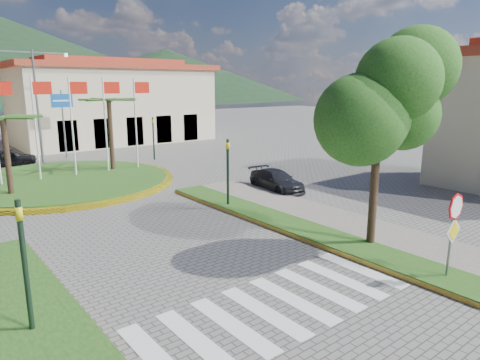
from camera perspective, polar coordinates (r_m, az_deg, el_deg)
sidewalk_right at (r=15.02m, az=27.64°, el=-10.41°), size 4.00×28.00×0.15m
verge_right at (r=13.99m, az=25.59°, el=-11.81°), size 1.60×28.00×0.18m
crosswalk at (r=11.48m, az=4.76°, el=-16.47°), size 8.00×3.00×0.01m
roundabout_island at (r=26.74m, az=-22.65°, el=-0.06°), size 12.70×12.70×6.00m
stop_sign at (r=13.49m, az=26.60°, el=-5.08°), size 0.80×0.11×2.65m
deciduous_tree at (r=14.94m, az=18.21°, el=10.43°), size 3.60×3.60×6.80m
traffic_light_left at (r=10.55m, az=-26.87°, el=-8.97°), size 0.15×0.18×3.20m
traffic_light_right at (r=19.42m, az=-1.63°, el=1.79°), size 0.15×0.18×3.20m
traffic_light_far at (r=33.05m, az=-11.48°, el=6.01°), size 0.18×0.15×3.20m
direction_sign_east at (r=35.70m, az=-22.55°, el=8.34°), size 1.60×0.14×5.20m
street_lamp_centre at (r=34.21m, az=-25.47°, el=9.57°), size 4.80×0.16×8.00m
building_right at (r=44.63m, az=-16.46°, el=9.92°), size 19.08×9.54×8.05m
hill_far_east at (r=158.26m, az=-9.73°, el=13.63°), size 120.00×120.00×18.00m
car_dark_a at (r=34.10m, az=-28.55°, el=2.68°), size 3.85×2.16×1.24m
car_dark_b at (r=41.31m, az=-23.04°, el=4.71°), size 4.07×2.05×1.28m
car_side_right at (r=23.11m, az=4.88°, el=-0.04°), size 1.99×3.91×1.09m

